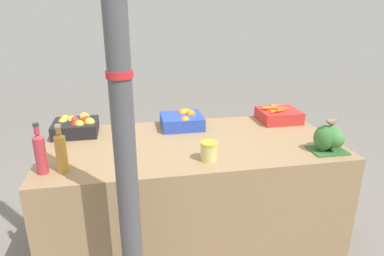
{
  "coord_description": "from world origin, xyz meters",
  "views": [
    {
      "loc": [
        -0.41,
        -2.12,
        1.61
      ],
      "look_at": [
        0.0,
        0.0,
        0.84
      ],
      "focal_mm": 32.0,
      "sensor_mm": 36.0,
      "label": 1
    }
  ],
  "objects_px": {
    "broccoli_pile": "(330,138)",
    "sparrow_bird": "(332,122)",
    "apple_crate": "(77,126)",
    "pickle_jar": "(209,151)",
    "carrot_crate": "(279,115)",
    "juice_bottle_amber": "(61,152)",
    "support_pole": "(121,91)",
    "orange_crate": "(183,120)",
    "juice_bottle_ruby": "(40,153)"
  },
  "relations": [
    {
      "from": "broccoli_pile",
      "to": "orange_crate",
      "type": "bearing_deg",
      "value": 143.61
    },
    {
      "from": "support_pole",
      "to": "juice_bottle_ruby",
      "type": "bearing_deg",
      "value": 138.82
    },
    {
      "from": "carrot_crate",
      "to": "support_pole",
      "type": "bearing_deg",
      "value": -140.1
    },
    {
      "from": "support_pole",
      "to": "carrot_crate",
      "type": "relative_size",
      "value": 8.32
    },
    {
      "from": "broccoli_pile",
      "to": "sparrow_bird",
      "type": "height_order",
      "value": "sparrow_bird"
    },
    {
      "from": "apple_crate",
      "to": "pickle_jar",
      "type": "height_order",
      "value": "apple_crate"
    },
    {
      "from": "orange_crate",
      "to": "juice_bottle_amber",
      "type": "distance_m",
      "value": 0.99
    },
    {
      "from": "carrot_crate",
      "to": "pickle_jar",
      "type": "bearing_deg",
      "value": -139.58
    },
    {
      "from": "support_pole",
      "to": "pickle_jar",
      "type": "relative_size",
      "value": 21.98
    },
    {
      "from": "pickle_jar",
      "to": "juice_bottle_ruby",
      "type": "bearing_deg",
      "value": 179.31
    },
    {
      "from": "support_pole",
      "to": "orange_crate",
      "type": "bearing_deg",
      "value": 67.22
    },
    {
      "from": "apple_crate",
      "to": "juice_bottle_ruby",
      "type": "bearing_deg",
      "value": -100.25
    },
    {
      "from": "apple_crate",
      "to": "pickle_jar",
      "type": "distance_m",
      "value": 1.03
    },
    {
      "from": "juice_bottle_amber",
      "to": "pickle_jar",
      "type": "relative_size",
      "value": 2.37
    },
    {
      "from": "orange_crate",
      "to": "broccoli_pile",
      "type": "distance_m",
      "value": 1.05
    },
    {
      "from": "carrot_crate",
      "to": "broccoli_pile",
      "type": "height_order",
      "value": "broccoli_pile"
    },
    {
      "from": "broccoli_pile",
      "to": "juice_bottle_amber",
      "type": "relative_size",
      "value": 0.8
    },
    {
      "from": "orange_crate",
      "to": "pickle_jar",
      "type": "height_order",
      "value": "orange_crate"
    },
    {
      "from": "carrot_crate",
      "to": "pickle_jar",
      "type": "distance_m",
      "value": 0.94
    },
    {
      "from": "apple_crate",
      "to": "broccoli_pile",
      "type": "relative_size",
      "value": 1.4
    },
    {
      "from": "apple_crate",
      "to": "broccoli_pile",
      "type": "distance_m",
      "value": 1.73
    },
    {
      "from": "pickle_jar",
      "to": "apple_crate",
      "type": "bearing_deg",
      "value": 143.32
    },
    {
      "from": "support_pole",
      "to": "pickle_jar",
      "type": "bearing_deg",
      "value": 39.09
    },
    {
      "from": "carrot_crate",
      "to": "sparrow_bird",
      "type": "distance_m",
      "value": 0.65
    },
    {
      "from": "support_pole",
      "to": "orange_crate",
      "type": "height_order",
      "value": "support_pole"
    },
    {
      "from": "apple_crate",
      "to": "pickle_jar",
      "type": "xyz_separation_m",
      "value": [
        0.83,
        -0.62,
        -0.0
      ]
    },
    {
      "from": "carrot_crate",
      "to": "juice_bottle_amber",
      "type": "height_order",
      "value": "juice_bottle_amber"
    },
    {
      "from": "orange_crate",
      "to": "sparrow_bird",
      "type": "xyz_separation_m",
      "value": [
        0.82,
        -0.64,
        0.15
      ]
    },
    {
      "from": "orange_crate",
      "to": "juice_bottle_amber",
      "type": "bearing_deg",
      "value": -141.78
    },
    {
      "from": "sparrow_bird",
      "to": "orange_crate",
      "type": "bearing_deg",
      "value": -65.1
    },
    {
      "from": "juice_bottle_ruby",
      "to": "juice_bottle_amber",
      "type": "bearing_deg",
      "value": 0.0
    },
    {
      "from": "apple_crate",
      "to": "pickle_jar",
      "type": "bearing_deg",
      "value": -36.68
    },
    {
      "from": "juice_bottle_amber",
      "to": "sparrow_bird",
      "type": "relative_size",
      "value": 2.19
    },
    {
      "from": "sparrow_bird",
      "to": "apple_crate",
      "type": "bearing_deg",
      "value": -48.85
    },
    {
      "from": "juice_bottle_ruby",
      "to": "apple_crate",
      "type": "bearing_deg",
      "value": 79.75
    },
    {
      "from": "carrot_crate",
      "to": "juice_bottle_amber",
      "type": "bearing_deg",
      "value": -158.81
    },
    {
      "from": "carrot_crate",
      "to": "sparrow_bird",
      "type": "height_order",
      "value": "sparrow_bird"
    },
    {
      "from": "juice_bottle_ruby",
      "to": "pickle_jar",
      "type": "bearing_deg",
      "value": -0.69
    },
    {
      "from": "sparrow_bird",
      "to": "pickle_jar",
      "type": "bearing_deg",
      "value": -28.63
    },
    {
      "from": "support_pole",
      "to": "orange_crate",
      "type": "relative_size",
      "value": 8.32
    },
    {
      "from": "support_pole",
      "to": "carrot_crate",
      "type": "bearing_deg",
      "value": 39.9
    },
    {
      "from": "juice_bottle_amber",
      "to": "sparrow_bird",
      "type": "bearing_deg",
      "value": -1.17
    },
    {
      "from": "pickle_jar",
      "to": "sparrow_bird",
      "type": "xyz_separation_m",
      "value": [
        0.77,
        -0.02,
        0.14
      ]
    },
    {
      "from": "juice_bottle_ruby",
      "to": "pickle_jar",
      "type": "height_order",
      "value": "juice_bottle_ruby"
    },
    {
      "from": "apple_crate",
      "to": "juice_bottle_ruby",
      "type": "xyz_separation_m",
      "value": [
        -0.11,
        -0.61,
        0.06
      ]
    },
    {
      "from": "apple_crate",
      "to": "pickle_jar",
      "type": "relative_size",
      "value": 2.64
    },
    {
      "from": "apple_crate",
      "to": "sparrow_bird",
      "type": "xyz_separation_m",
      "value": [
        1.6,
        -0.64,
        0.14
      ]
    },
    {
      "from": "juice_bottle_ruby",
      "to": "sparrow_bird",
      "type": "bearing_deg",
      "value": -1.1
    },
    {
      "from": "juice_bottle_ruby",
      "to": "pickle_jar",
      "type": "relative_size",
      "value": 2.5
    },
    {
      "from": "orange_crate",
      "to": "juice_bottle_amber",
      "type": "xyz_separation_m",
      "value": [
        -0.78,
        -0.61,
        0.06
      ]
    }
  ]
}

